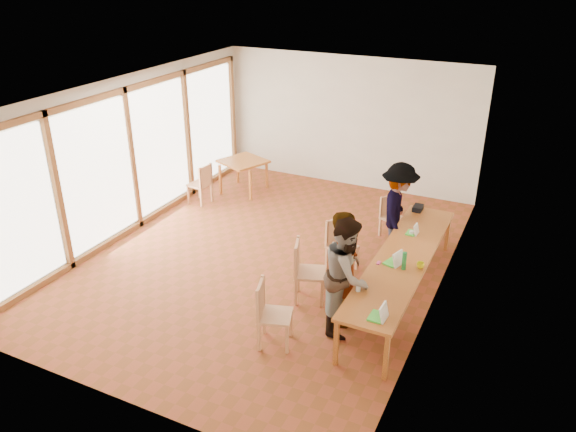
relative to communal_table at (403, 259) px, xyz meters
The scene contains 25 objects.
ground 2.61m from the communal_table, behind, with size 8.00×8.00×0.00m, color brown.
wall_back 5.03m from the communal_table, 120.23° to the left, with size 6.00×0.10×3.00m, color beige.
wall_front 4.54m from the communal_table, 123.97° to the right, with size 6.00×0.10×3.00m, color beige.
wall_right 0.98m from the communal_table, 30.09° to the left, with size 0.10×8.00×3.00m, color beige.
window_wall 5.53m from the communal_table, behind, with size 0.10×8.00×3.00m, color white.
ceiling 3.42m from the communal_table, behind, with size 6.00×8.00×0.04m, color white.
communal_table is the anchor object (origin of this frame).
side_table 5.27m from the communal_table, 147.80° to the left, with size 0.90×0.90×0.75m.
chair_near 2.36m from the communal_table, 125.51° to the right, with size 0.56×0.56×0.52m.
chair_mid 1.55m from the communal_table, 153.67° to the right, with size 0.60×0.60×0.53m.
chair_far 1.34m from the communal_table, 159.19° to the left, with size 0.56×0.56×0.49m.
chair_empty 2.25m from the communal_table, 111.19° to the left, with size 0.50×0.50×0.43m.
chair_spare 5.23m from the communal_table, 159.79° to the left, with size 0.46×0.46×0.48m.
person_near 1.15m from the communal_table, 122.91° to the right, with size 0.65×0.43×1.78m, color gray.
person_mid 1.22m from the communal_table, 116.11° to the right, with size 0.85×0.67×1.76m, color gray.
person_far 1.47m from the communal_table, 109.12° to the left, with size 1.13×0.65×1.76m, color gray.
laptop_near 1.73m from the communal_table, 84.69° to the right, with size 0.23×0.26×0.22m.
laptop_mid 0.30m from the communal_table, 100.27° to the right, with size 0.29×0.31×0.22m.
laptop_far 0.85m from the communal_table, 93.56° to the left, with size 0.19×0.22×0.18m.
yellow_mug 0.40m from the communal_table, 35.01° to the right, with size 0.12×0.12×0.09m, color #F3F60D.
green_bottle 0.42m from the communal_table, 74.44° to the right, with size 0.07×0.07×0.28m, color #1D7A38.
clear_glass 1.26m from the communal_table, 104.22° to the right, with size 0.07×0.07×0.09m, color silver.
condiment_cup 0.82m from the communal_table, 95.44° to the left, with size 0.08×0.08×0.06m, color white.
pink_phone 0.46m from the communal_table, 128.31° to the right, with size 0.05×0.10×0.01m, color #D33B82.
black_pouch 1.83m from the communal_table, 96.98° to the left, with size 0.16×0.26×0.09m, color black.
Camera 1 is at (4.18, -7.89, 5.00)m, focal length 35.00 mm.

